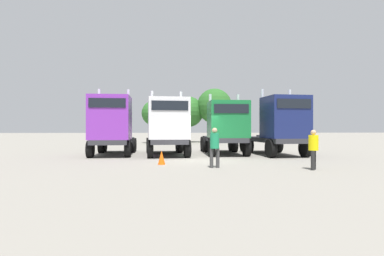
{
  "coord_description": "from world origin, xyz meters",
  "views": [
    {
      "loc": [
        -1.45,
        -17.18,
        1.76
      ],
      "look_at": [
        -0.19,
        3.37,
        1.77
      ],
      "focal_mm": 28.8,
      "sensor_mm": 36.0,
      "label": 1
    }
  ],
  "objects_px": {
    "semi_truck_purple": "(112,125)",
    "visitor_in_hivis": "(313,147)",
    "visitor_with_camera": "(215,145)",
    "semi_truck_white": "(167,126)",
    "semi_truck_navy": "(280,126)",
    "traffic_cone_near": "(162,157)",
    "semi_truck_green": "(226,127)"
  },
  "relations": [
    {
      "from": "semi_truck_white",
      "to": "semi_truck_green",
      "type": "distance_m",
      "value": 3.85
    },
    {
      "from": "semi_truck_green",
      "to": "visitor_in_hivis",
      "type": "xyz_separation_m",
      "value": [
        2.48,
        -7.33,
        -0.83
      ]
    },
    {
      "from": "semi_truck_white",
      "to": "semi_truck_green",
      "type": "xyz_separation_m",
      "value": [
        3.81,
        0.61,
        -0.07
      ]
    },
    {
      "from": "semi_truck_purple",
      "to": "traffic_cone_near",
      "type": "bearing_deg",
      "value": 31.65
    },
    {
      "from": "semi_truck_purple",
      "to": "traffic_cone_near",
      "type": "relative_size",
      "value": 8.81
    },
    {
      "from": "visitor_in_hivis",
      "to": "semi_truck_white",
      "type": "bearing_deg",
      "value": 168.54
    },
    {
      "from": "semi_truck_white",
      "to": "visitor_in_hivis",
      "type": "bearing_deg",
      "value": 37.55
    },
    {
      "from": "semi_truck_green",
      "to": "visitor_in_hivis",
      "type": "height_order",
      "value": "semi_truck_green"
    },
    {
      "from": "semi_truck_green",
      "to": "semi_truck_purple",
      "type": "bearing_deg",
      "value": -89.01
    },
    {
      "from": "semi_truck_white",
      "to": "visitor_with_camera",
      "type": "distance_m",
      "value": 6.3
    },
    {
      "from": "semi_truck_white",
      "to": "visitor_in_hivis",
      "type": "distance_m",
      "value": 9.25
    },
    {
      "from": "visitor_with_camera",
      "to": "traffic_cone_near",
      "type": "bearing_deg",
      "value": -123.02
    },
    {
      "from": "traffic_cone_near",
      "to": "visitor_in_hivis",
      "type": "bearing_deg",
      "value": -19.27
    },
    {
      "from": "semi_truck_purple",
      "to": "visitor_in_hivis",
      "type": "relative_size",
      "value": 3.57
    },
    {
      "from": "semi_truck_white",
      "to": "visitor_in_hivis",
      "type": "relative_size",
      "value": 3.66
    },
    {
      "from": "semi_truck_purple",
      "to": "semi_truck_white",
      "type": "relative_size",
      "value": 0.98
    },
    {
      "from": "semi_truck_purple",
      "to": "traffic_cone_near",
      "type": "height_order",
      "value": "semi_truck_purple"
    },
    {
      "from": "semi_truck_purple",
      "to": "semi_truck_white",
      "type": "distance_m",
      "value": 3.55
    },
    {
      "from": "visitor_in_hivis",
      "to": "traffic_cone_near",
      "type": "bearing_deg",
      "value": -163.82
    },
    {
      "from": "semi_truck_green",
      "to": "semi_truck_navy",
      "type": "xyz_separation_m",
      "value": [
        3.33,
        -0.84,
        0.11
      ]
    },
    {
      "from": "semi_truck_white",
      "to": "semi_truck_green",
      "type": "bearing_deg",
      "value": 93.53
    },
    {
      "from": "semi_truck_purple",
      "to": "visitor_in_hivis",
      "type": "distance_m",
      "value": 12.16
    },
    {
      "from": "semi_truck_white",
      "to": "traffic_cone_near",
      "type": "relative_size",
      "value": 9.03
    },
    {
      "from": "semi_truck_purple",
      "to": "semi_truck_green",
      "type": "bearing_deg",
      "value": 88.86
    },
    {
      "from": "semi_truck_green",
      "to": "visitor_in_hivis",
      "type": "relative_size",
      "value": 3.54
    },
    {
      "from": "semi_truck_white",
      "to": "semi_truck_green",
      "type": "height_order",
      "value": "semi_truck_white"
    },
    {
      "from": "semi_truck_white",
      "to": "semi_truck_navy",
      "type": "bearing_deg",
      "value": 82.6
    },
    {
      "from": "visitor_with_camera",
      "to": "semi_truck_purple",
      "type": "bearing_deg",
      "value": -140.46
    },
    {
      "from": "semi_truck_navy",
      "to": "visitor_in_hivis",
      "type": "height_order",
      "value": "semi_truck_navy"
    },
    {
      "from": "semi_truck_navy",
      "to": "traffic_cone_near",
      "type": "xyz_separation_m",
      "value": [
        -7.33,
        -4.22,
        -1.58
      ]
    },
    {
      "from": "semi_truck_navy",
      "to": "semi_truck_white",
      "type": "bearing_deg",
      "value": -97.63
    },
    {
      "from": "semi_truck_navy",
      "to": "traffic_cone_near",
      "type": "height_order",
      "value": "semi_truck_navy"
    }
  ]
}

